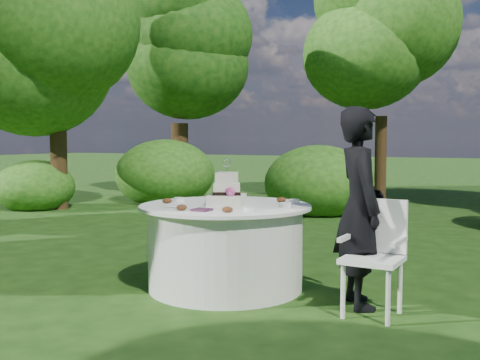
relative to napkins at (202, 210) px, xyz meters
name	(u,v)px	position (x,y,z in m)	size (l,w,h in m)	color
ground	(226,288)	(-0.04, 0.48, -0.78)	(80.00, 80.00, 0.00)	#18370F
napkins	(202,210)	(0.00, 0.00, 0.00)	(0.14, 0.14, 0.02)	#481E3B
feather_plume	(184,207)	(-0.23, 0.09, 0.00)	(0.48, 0.07, 0.01)	white
guest	(360,207)	(1.19, 0.51, 0.03)	(0.59, 0.39, 1.63)	black
table	(225,246)	(-0.04, 0.48, -0.39)	(1.56, 1.56, 0.77)	white
cake	(227,193)	(0.00, 0.43, 0.10)	(0.38, 0.38, 0.42)	white
chair	(376,248)	(1.36, 0.37, -0.26)	(0.45, 0.44, 0.89)	white
votives	(244,202)	(0.09, 0.59, 0.01)	(1.17, 0.86, 0.04)	white
petal_cups	(215,204)	(-0.04, 0.29, 0.02)	(1.00, 1.04, 0.05)	#562D16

